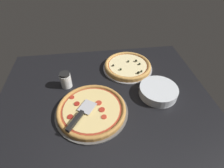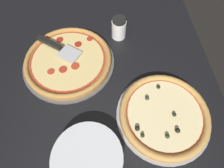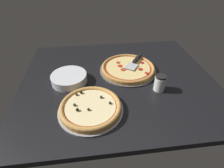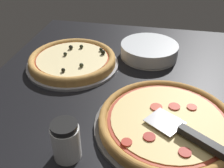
% 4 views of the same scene
% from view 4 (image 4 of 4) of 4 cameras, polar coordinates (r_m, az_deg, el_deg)
% --- Properties ---
extents(ground_plane, '(1.29, 1.10, 0.04)m').
position_cam_4_polar(ground_plane, '(0.84, 5.98, -5.53)').
color(ground_plane, black).
extents(pizza_pan_front, '(0.41, 0.41, 0.01)m').
position_cam_4_polar(pizza_pan_front, '(0.76, 11.75, -8.94)').
color(pizza_pan_front, '#565451').
rests_on(pizza_pan_front, ground_plane).
extents(pizza_front, '(0.38, 0.38, 0.03)m').
position_cam_4_polar(pizza_front, '(0.75, 11.92, -7.87)').
color(pizza_front, '#B77F3D').
rests_on(pizza_front, pizza_pan_front).
extents(pizza_pan_back, '(0.36, 0.36, 0.01)m').
position_cam_4_polar(pizza_pan_back, '(1.04, -8.52, 4.25)').
color(pizza_pan_back, '#939399').
rests_on(pizza_pan_back, ground_plane).
extents(pizza_back, '(0.33, 0.33, 0.04)m').
position_cam_4_polar(pizza_back, '(1.03, -8.61, 5.31)').
color(pizza_back, '#C68E47').
rests_on(pizza_back, pizza_pan_back).
extents(serving_spatula, '(0.17, 0.21, 0.02)m').
position_cam_4_polar(serving_spatula, '(0.69, 17.39, -10.90)').
color(serving_spatula, '#B7B7BC').
rests_on(serving_spatula, pizza_front).
extents(plate_stack, '(0.23, 0.23, 0.06)m').
position_cam_4_polar(plate_stack, '(1.09, 8.32, 7.23)').
color(plate_stack, silver).
rests_on(plate_stack, ground_plane).
extents(parmesan_shaker, '(0.07, 0.07, 0.11)m').
position_cam_4_polar(parmesan_shaker, '(0.65, -9.99, -12.04)').
color(parmesan_shaker, white).
rests_on(parmesan_shaker, ground_plane).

